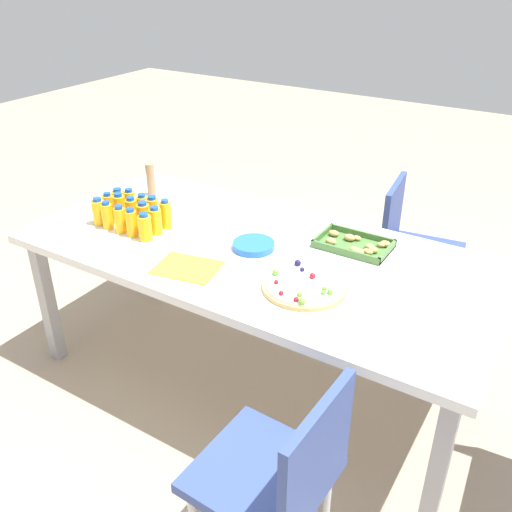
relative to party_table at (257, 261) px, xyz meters
name	(u,v)px	position (x,y,z in m)	size (l,w,h in m)	color
ground_plane	(257,377)	(0.00, 0.00, -0.67)	(12.00, 12.00, 0.00)	tan
party_table	(257,261)	(0.00, 0.00, 0.00)	(2.12, 0.99, 0.73)	white
chair_near_right	(281,473)	(0.59, -0.82, -0.17)	(0.41, 0.41, 0.83)	#33478C
chair_far_right	(411,243)	(0.44, 0.86, -0.17)	(0.45, 0.45, 0.83)	#33478C
juice_bottle_0	(99,212)	(-0.78, -0.18, 0.12)	(0.06, 0.06, 0.13)	#FAAF14
juice_bottle_1	(107,216)	(-0.71, -0.19, 0.12)	(0.05, 0.05, 0.14)	#F9AB14
juice_bottle_2	(120,220)	(-0.63, -0.19, 0.12)	(0.05, 0.05, 0.13)	#F9AE14
juice_bottle_3	(132,223)	(-0.56, -0.19, 0.12)	(0.05, 0.05, 0.14)	#FAAB14
juice_bottle_4	(145,227)	(-0.48, -0.19, 0.12)	(0.06, 0.06, 0.13)	#F9AC14
juice_bottle_5	(109,206)	(-0.79, -0.10, 0.12)	(0.05, 0.05, 0.13)	#F9AC14
juice_bottle_6	(120,209)	(-0.71, -0.11, 0.13)	(0.06, 0.06, 0.15)	#F9AE14
juice_bottle_7	(132,212)	(-0.63, -0.11, 0.13)	(0.06, 0.06, 0.15)	#FAAB14
juice_bottle_8	(144,217)	(-0.55, -0.11, 0.13)	(0.06, 0.06, 0.14)	#FAAC14
juice_bottle_9	(156,221)	(-0.48, -0.11, 0.12)	(0.06, 0.06, 0.14)	#FAAE14
juice_bottle_10	(119,202)	(-0.78, -0.04, 0.12)	(0.06, 0.06, 0.13)	#F9AD14
juice_bottle_11	(130,204)	(-0.71, -0.03, 0.13)	(0.06, 0.06, 0.15)	#F9AD14
juice_bottle_12	(143,208)	(-0.63, -0.03, 0.12)	(0.05, 0.05, 0.13)	#F9AC14
juice_bottle_13	(153,211)	(-0.56, -0.04, 0.13)	(0.06, 0.06, 0.14)	#F9AD14
juice_bottle_14	(166,215)	(-0.48, -0.04, 0.13)	(0.05, 0.05, 0.14)	#FAAC14
fruit_pizza	(304,286)	(0.33, -0.18, 0.07)	(0.33, 0.33, 0.05)	tan
snack_tray	(355,245)	(0.36, 0.25, 0.07)	(0.32, 0.21, 0.04)	#477238
plate_stack	(253,246)	(-0.02, 0.00, 0.07)	(0.19, 0.19, 0.03)	blue
napkin_stack	(240,207)	(-0.31, 0.34, 0.06)	(0.15, 0.15, 0.01)	white
cardboard_tube	(151,180)	(-0.81, 0.23, 0.15)	(0.04, 0.04, 0.18)	#9E7A56
paper_folder	(187,268)	(-0.16, -0.29, 0.06)	(0.26, 0.20, 0.01)	yellow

